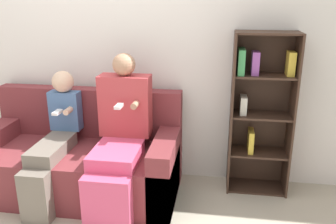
{
  "coord_description": "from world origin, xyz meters",
  "views": [
    {
      "loc": [
        1.09,
        -2.22,
        1.69
      ],
      "look_at": [
        0.67,
        0.56,
        0.77
      ],
      "focal_mm": 38.0,
      "sensor_mm": 36.0,
      "label": 1
    }
  ],
  "objects_px": {
    "couch": "(81,161)",
    "child_seated": "(54,138)",
    "adult_seated": "(120,131)",
    "bookshelf": "(260,108)"
  },
  "relations": [
    {
      "from": "couch",
      "to": "child_seated",
      "type": "xyz_separation_m",
      "value": [
        -0.17,
        -0.13,
        0.26
      ]
    },
    {
      "from": "child_seated",
      "to": "bookshelf",
      "type": "distance_m",
      "value": 1.78
    },
    {
      "from": "couch",
      "to": "adult_seated",
      "type": "relative_size",
      "value": 1.4
    },
    {
      "from": "adult_seated",
      "to": "bookshelf",
      "type": "bearing_deg",
      "value": 18.66
    },
    {
      "from": "bookshelf",
      "to": "couch",
      "type": "bearing_deg",
      "value": -169.07
    },
    {
      "from": "adult_seated",
      "to": "child_seated",
      "type": "relative_size",
      "value": 1.16
    },
    {
      "from": "child_seated",
      "to": "bookshelf",
      "type": "relative_size",
      "value": 0.75
    },
    {
      "from": "couch",
      "to": "bookshelf",
      "type": "distance_m",
      "value": 1.65
    },
    {
      "from": "couch",
      "to": "bookshelf",
      "type": "bearing_deg",
      "value": 10.93
    },
    {
      "from": "couch",
      "to": "child_seated",
      "type": "relative_size",
      "value": 1.62
    }
  ]
}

